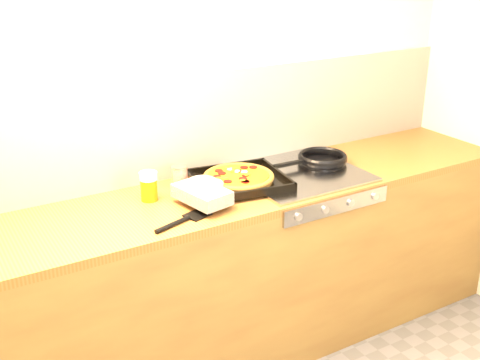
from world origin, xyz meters
TOP-DOWN VIEW (x-y plane):
  - room_shell at (0.00, 1.39)m, footprint 3.20×3.20m
  - counter_run at (0.00, 1.10)m, footprint 3.20×0.62m
  - stovetop at (0.45, 1.10)m, footprint 0.60×0.56m
  - pizza_on_tray at (0.05, 1.10)m, footprint 0.60×0.48m
  - frying_pan at (0.63, 1.14)m, footprint 0.43×0.26m
  - tomato_can at (-0.13, 1.25)m, footprint 0.08×0.08m
  - juice_glass at (-0.31, 1.19)m, footprint 0.10×0.10m
  - wooden_spoon at (0.02, 1.27)m, footprint 0.30×0.10m
  - black_spatula at (-0.28, 0.90)m, footprint 0.28×0.14m

SIDE VIEW (x-z plane):
  - counter_run at x=0.00m, z-range 0.00..0.90m
  - stovetop at x=0.45m, z-range 0.90..0.92m
  - black_spatula at x=-0.28m, z-range 0.90..0.92m
  - wooden_spoon at x=0.02m, z-range 0.90..0.92m
  - frying_pan at x=0.63m, z-range 0.92..0.96m
  - pizza_on_tray at x=0.05m, z-range 0.91..0.98m
  - tomato_can at x=-0.13m, z-range 0.90..1.01m
  - juice_glass at x=-0.31m, z-range 0.90..1.03m
  - room_shell at x=0.00m, z-range -0.45..2.75m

